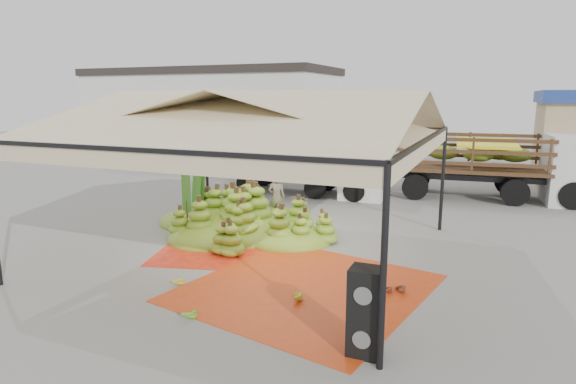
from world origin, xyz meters
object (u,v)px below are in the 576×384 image
at_px(banana_heap, 242,210).
at_px(truck_left, 316,162).
at_px(speaker_stack, 366,312).
at_px(vendor, 277,197).
at_px(truck_right, 505,159).

bearing_deg(banana_heap, truck_left, 89.41).
relative_size(speaker_stack, truck_left, 0.23).
bearing_deg(vendor, speaker_stack, 106.42).
relative_size(speaker_stack, truck_right, 0.19).
height_order(vendor, truck_left, truck_left).
distance_m(speaker_stack, truck_right, 13.32).
xyz_separation_m(speaker_stack, truck_left, (-4.88, 11.28, 0.59)).
distance_m(banana_heap, truck_left, 6.10).
relative_size(banana_heap, truck_right, 0.80).
height_order(vendor, truck_right, truck_right).
xyz_separation_m(banana_heap, truck_right, (6.96, 7.91, 0.90)).
relative_size(banana_heap, speaker_stack, 4.31).
relative_size(banana_heap, truck_left, 0.97).
bearing_deg(truck_left, banana_heap, -93.07).
xyz_separation_m(vendor, truck_right, (6.61, 6.28, 0.80)).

